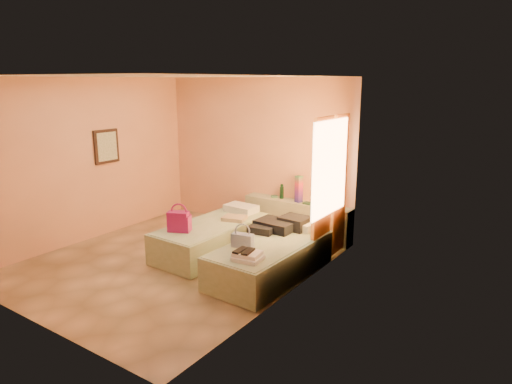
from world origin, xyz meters
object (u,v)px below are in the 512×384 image
magenta_handbag (179,221)px  towel_stack (248,256)px  water_bottle (282,192)px  headboard_ledge (297,219)px  blue_handbag (243,241)px  green_book (308,203)px  bed_right (270,259)px  flower_vase (336,201)px  bed_left (212,238)px

magenta_handbag → towel_stack: size_ratio=0.96×
water_bottle → magenta_handbag: bearing=-105.1°
headboard_ledge → blue_handbag: blue_handbag is taller
green_book → blue_handbag: (0.05, -2.02, -0.07)m
green_book → towel_stack: size_ratio=0.48×
water_bottle → bed_right: bearing=-63.5°
blue_handbag → magenta_handbag: bearing=167.8°
bed_right → towel_stack: bearing=-80.2°
flower_vase → magenta_handbag: 2.59m
headboard_ledge → magenta_handbag: size_ratio=6.12×
water_bottle → green_book: 0.60m
bed_left → towel_stack: towel_stack is taller
bed_left → blue_handbag: 1.26m
magenta_handbag → blue_handbag: (1.20, -0.01, -0.06)m
flower_vase → towel_stack: size_ratio=0.78×
green_book → flower_vase: (0.52, -0.02, 0.12)m
water_bottle → flower_vase: (1.11, -0.10, 0.01)m
bed_right → green_book: green_book is taller
water_bottle → towel_stack: 2.63m
bed_left → flower_vase: flower_vase is taller
headboard_ledge → blue_handbag: bearing=-81.8°
water_bottle → bed_left: bearing=-105.3°
towel_stack → headboard_ledge: bearing=104.6°
bed_right → blue_handbag: blue_handbag is taller
blue_handbag → towel_stack: 0.47m
bed_left → headboard_ledge: bearing=64.4°
flower_vase → magenta_handbag: size_ratio=0.82×
bed_left → green_book: bearing=56.5°
green_book → towel_stack: bearing=-74.0°
bed_right → magenta_handbag: magenta_handbag is taller
water_bottle → green_book: size_ratio=1.53×
towel_stack → magenta_handbag: bearing=167.1°
water_bottle → flower_vase: bearing=-5.1°
bed_right → water_bottle: water_bottle is taller
headboard_ledge → bed_right: 1.78m
blue_handbag → towel_stack: size_ratio=0.86×
bed_left → green_book: green_book is taller
magenta_handbag → towel_stack: bearing=-37.8°
bed_left → water_bottle: water_bottle is taller
bed_left → blue_handbag: (1.05, -0.60, 0.35)m
green_book → blue_handbag: bearing=-81.8°
bed_left → blue_handbag: size_ratio=6.67×
bed_right → water_bottle: 2.01m
flower_vase → headboard_ledge: bearing=175.4°
headboard_ledge → magenta_handbag: bearing=-113.8°
bed_left → water_bottle: (0.41, 1.49, 0.53)m
magenta_handbag → blue_handbag: size_ratio=1.12×
headboard_ledge → towel_stack: headboard_ledge is taller
water_bottle → flower_vase: flower_vase is taller
magenta_handbag → blue_handbag: magenta_handbag is taller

